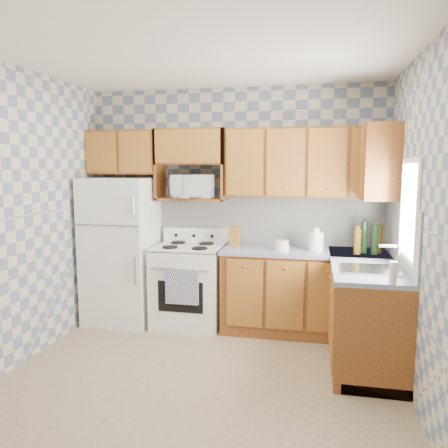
{
  "coord_description": "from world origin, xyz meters",
  "views": [
    {
      "loc": [
        0.91,
        -3.4,
        1.81
      ],
      "look_at": [
        0.05,
        0.75,
        1.25
      ],
      "focal_mm": 35.0,
      "sensor_mm": 36.0,
      "label": 1
    }
  ],
  "objects_px": {
    "electric_kettle": "(316,242)",
    "stove_body": "(189,286)",
    "refrigerator": "(122,250)",
    "microwave": "(192,186)"
  },
  "relations": [
    {
      "from": "stove_body",
      "to": "electric_kettle",
      "type": "relative_size",
      "value": 4.56
    },
    {
      "from": "refrigerator",
      "to": "microwave",
      "type": "distance_m",
      "value": 1.11
    },
    {
      "from": "stove_body",
      "to": "microwave",
      "type": "distance_m",
      "value": 1.14
    },
    {
      "from": "refrigerator",
      "to": "stove_body",
      "type": "xyz_separation_m",
      "value": [
        0.8,
        0.03,
        -0.39
      ]
    },
    {
      "from": "electric_kettle",
      "to": "refrigerator",
      "type": "bearing_deg",
      "value": -179.8
    },
    {
      "from": "microwave",
      "to": "refrigerator",
      "type": "bearing_deg",
      "value": 173.6
    },
    {
      "from": "electric_kettle",
      "to": "stove_body",
      "type": "bearing_deg",
      "value": 179.3
    },
    {
      "from": "stove_body",
      "to": "electric_kettle",
      "type": "height_order",
      "value": "electric_kettle"
    },
    {
      "from": "microwave",
      "to": "electric_kettle",
      "type": "distance_m",
      "value": 1.52
    },
    {
      "from": "refrigerator",
      "to": "electric_kettle",
      "type": "xyz_separation_m",
      "value": [
        2.22,
        0.01,
        0.18
      ]
    }
  ]
}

